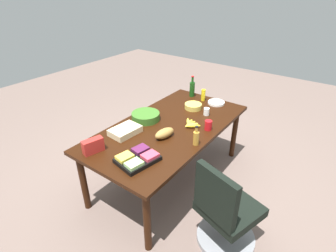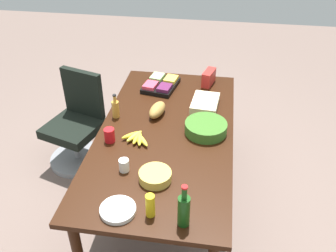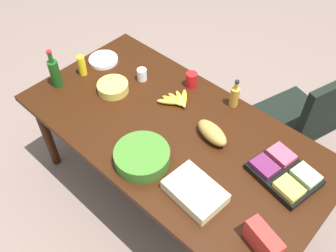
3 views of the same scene
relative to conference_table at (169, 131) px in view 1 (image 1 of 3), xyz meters
name	(u,v)px [view 1 (image 1 of 3)]	position (x,y,z in m)	size (l,w,h in m)	color
ground_plane	(169,178)	(0.00, 0.00, -0.69)	(10.00, 10.00, 0.00)	#735E56
conference_table	(169,131)	(0.00, 0.00, 0.00)	(2.04, 1.06, 0.76)	black
office_chair	(225,216)	(-0.46, -0.96, -0.34)	(0.60, 0.60, 0.93)	gray
bread_loaf	(164,133)	(-0.23, -0.11, 0.12)	(0.24, 0.11, 0.10)	#A47B3B
paper_cup	(206,112)	(0.49, -0.21, 0.12)	(0.07, 0.07, 0.09)	white
chip_bowl	(193,106)	(0.55, 0.02, 0.11)	(0.22, 0.22, 0.06)	gold
chip_bag_red	(93,146)	(-0.85, 0.28, 0.14)	(0.20, 0.08, 0.14)	red
fruit_platter	(138,158)	(-0.71, -0.16, 0.11)	(0.41, 0.34, 0.07)	black
salad_bowl	(146,116)	(-0.04, 0.31, 0.12)	(0.33, 0.33, 0.09)	#386922
paper_plate_stack	(216,103)	(0.86, -0.15, 0.09)	(0.22, 0.22, 0.03)	white
banana_bunch	(191,124)	(0.14, -0.20, 0.10)	(0.20, 0.24, 0.04)	yellow
mustard_bottle	(203,95)	(0.86, 0.04, 0.15)	(0.06, 0.06, 0.16)	yellow
red_solo_cup	(208,125)	(0.19, -0.40, 0.13)	(0.08, 0.08, 0.11)	red
sheet_cake	(125,131)	(-0.42, 0.28, 0.11)	(0.32, 0.22, 0.07)	beige
wine_bottle	(192,89)	(0.89, 0.25, 0.19)	(0.07, 0.07, 0.30)	#164715
dressing_bottle	(196,138)	(-0.15, -0.44, 0.15)	(0.07, 0.07, 0.21)	#C08A31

